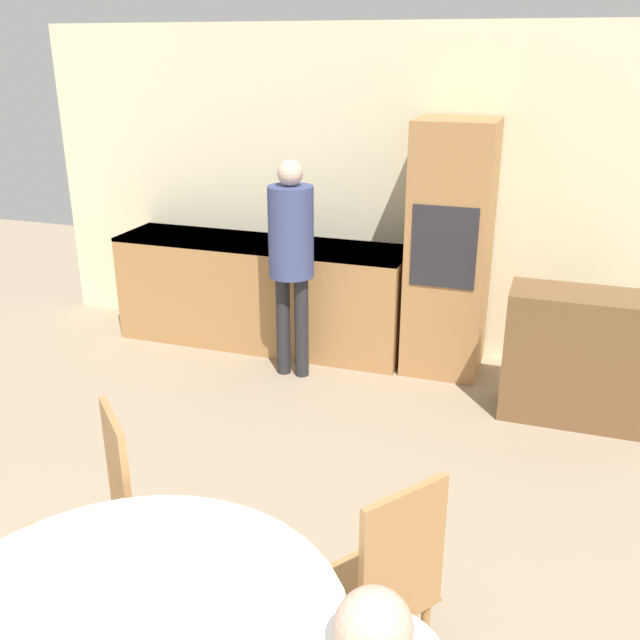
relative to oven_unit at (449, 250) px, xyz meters
The scene contains 7 objects.
wall_back 0.57m from the oven_unit, 133.40° to the left, with size 6.66×0.05×2.60m.
kitchen_counter 1.64m from the oven_unit, behind, with size 2.46×0.60×0.91m.
oven_unit is the anchor object (origin of this frame).
sideboard 1.24m from the oven_unit, 28.86° to the right, with size 0.96×0.45×0.91m.
chair_far_left 3.33m from the oven_unit, 106.88° to the right, with size 0.57×0.57×1.00m.
chair_far_right 3.23m from the oven_unit, 84.60° to the right, with size 0.56×0.56×1.00m.
person_standing 1.21m from the oven_unit, 154.71° to the right, with size 0.34×0.34×1.67m.
Camera 1 is at (1.07, -0.37, 2.42)m, focal length 40.00 mm.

